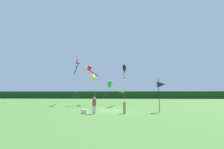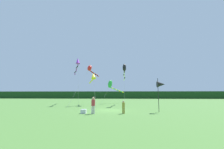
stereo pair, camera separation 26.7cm
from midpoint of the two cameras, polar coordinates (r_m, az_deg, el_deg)
name	(u,v)px [view 2 (the right image)]	position (r m, az deg, el deg)	size (l,w,h in m)	color
ground_plane	(109,110)	(17.97, -0.81, -14.27)	(120.00, 120.00, 0.00)	#477533
distant_treeline	(118,95)	(62.83, 2.40, -8.27)	(108.00, 3.22, 3.12)	#193D19
person_adult	(93,104)	(14.79, -7.11, -11.92)	(0.37, 0.37, 1.68)	silver
person_child	(123,106)	(14.92, 5.18, -12.71)	(0.29, 0.29, 1.32)	olive
cooler_box	(84,111)	(15.30, -10.95, -14.45)	(0.55, 0.43, 0.42)	silver
banner_flag_pole	(161,85)	(17.19, 19.59, -3.88)	(0.90, 0.70, 3.78)	black
kite_purple	(77,63)	(28.73, -13.56, 4.39)	(3.42, 7.63, 8.97)	#B2B2B2
kite_yellow	(93,76)	(26.20, -7.35, -0.79)	(2.57, 6.12, 6.06)	#B2B2B2
kite_red	(90,69)	(26.69, -8.47, 2.18)	(3.51, 7.71, 7.43)	#B2B2B2
kite_black	(124,69)	(25.24, 5.33, 2.10)	(0.70, 6.96, 7.34)	#B2B2B2
kite_green	(111,85)	(30.58, -0.15, -4.18)	(4.64, 4.38, 5.10)	#B2B2B2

